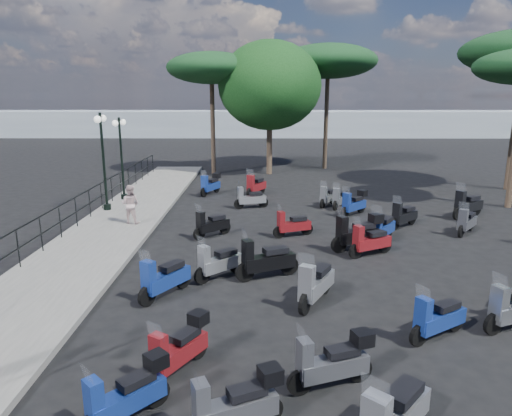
{
  "coord_description": "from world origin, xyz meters",
  "views": [
    {
      "loc": [
        -1.13,
        -12.54,
        4.79
      ],
      "look_at": [
        -1.23,
        2.06,
        1.2
      ],
      "focal_mm": 32.0,
      "sensor_mm": 36.0,
      "label": 1
    }
  ],
  "objects_px": {
    "scooter_28": "(466,222)",
    "pine_2": "(211,68)",
    "scooter_4": "(250,199)",
    "scooter_14": "(370,242)",
    "scooter_8": "(315,284)",
    "scooter_2": "(164,279)",
    "scooter_1": "(126,395)",
    "scooter_15": "(358,233)",
    "scooter_11": "(256,186)",
    "broadleaf_tree": "(270,86)",
    "lamp_post_1": "(103,155)",
    "scooter_0": "(235,405)",
    "scooter_22": "(404,216)",
    "scooter_6": "(332,363)",
    "scooter_17": "(340,199)",
    "scooter_21": "(382,229)",
    "scooter_7": "(179,349)",
    "scooter_9": "(266,261)",
    "scooter_30": "(327,197)",
    "lamp_post_2": "(121,153)",
    "scooter_16": "(292,225)",
    "scooter_13": "(437,319)",
    "scooter_23": "(354,204)",
    "scooter_5": "(211,185)",
    "scooter_29": "(467,205)",
    "pedestrian_far": "(130,204)",
    "scooter_3": "(219,263)",
    "pine_0": "(328,62)"
  },
  "relations": [
    {
      "from": "scooter_28",
      "to": "pine_2",
      "type": "xyz_separation_m",
      "value": [
        -10.25,
        12.98,
        5.97
      ]
    },
    {
      "from": "scooter_4",
      "to": "scooter_14",
      "type": "xyz_separation_m",
      "value": [
        3.78,
        -6.11,
        0.02
      ]
    },
    {
      "from": "scooter_8",
      "to": "scooter_2",
      "type": "bearing_deg",
      "value": 23.24
    },
    {
      "from": "scooter_1",
      "to": "scooter_15",
      "type": "bearing_deg",
      "value": -78.61
    },
    {
      "from": "scooter_11",
      "to": "scooter_14",
      "type": "xyz_separation_m",
      "value": [
        3.57,
        -8.67,
        -0.04
      ]
    },
    {
      "from": "broadleaf_tree",
      "to": "lamp_post_1",
      "type": "bearing_deg",
      "value": -125.05
    },
    {
      "from": "scooter_0",
      "to": "scooter_22",
      "type": "xyz_separation_m",
      "value": [
        5.74,
        10.79,
        -0.02
      ]
    },
    {
      "from": "scooter_6",
      "to": "scooter_17",
      "type": "distance_m",
      "value": 12.97
    },
    {
      "from": "scooter_2",
      "to": "scooter_21",
      "type": "xyz_separation_m",
      "value": [
        6.41,
        4.33,
        0.0
      ]
    },
    {
      "from": "scooter_7",
      "to": "scooter_28",
      "type": "relative_size",
      "value": 1.08
    },
    {
      "from": "scooter_9",
      "to": "scooter_30",
      "type": "height_order",
      "value": "scooter_9"
    },
    {
      "from": "lamp_post_2",
      "to": "scooter_4",
      "type": "bearing_deg",
      "value": -4.81
    },
    {
      "from": "scooter_8",
      "to": "scooter_11",
      "type": "xyz_separation_m",
      "value": [
        -1.49,
        12.05,
        -0.01
      ]
    },
    {
      "from": "scooter_8",
      "to": "scooter_21",
      "type": "distance_m",
      "value": 5.45
    },
    {
      "from": "scooter_16",
      "to": "scooter_22",
      "type": "xyz_separation_m",
      "value": [
        4.24,
        1.18,
        0.03
      ]
    },
    {
      "from": "scooter_13",
      "to": "scooter_23",
      "type": "bearing_deg",
      "value": -33.47
    },
    {
      "from": "lamp_post_1",
      "to": "scooter_21",
      "type": "height_order",
      "value": "lamp_post_1"
    },
    {
      "from": "scooter_4",
      "to": "scooter_22",
      "type": "distance_m",
      "value": 6.5
    },
    {
      "from": "scooter_15",
      "to": "scooter_23",
      "type": "height_order",
      "value": "scooter_15"
    },
    {
      "from": "scooter_5",
      "to": "scooter_30",
      "type": "relative_size",
      "value": 1.14
    },
    {
      "from": "scooter_0",
      "to": "scooter_7",
      "type": "xyz_separation_m",
      "value": [
        -1.07,
        1.52,
        -0.01
      ]
    },
    {
      "from": "scooter_0",
      "to": "pine_2",
      "type": "xyz_separation_m",
      "value": [
        -2.54,
        22.93,
        5.94
      ]
    },
    {
      "from": "scooter_28",
      "to": "pine_2",
      "type": "height_order",
      "value": "pine_2"
    },
    {
      "from": "scooter_17",
      "to": "scooter_22",
      "type": "distance_m",
      "value": 3.57
    },
    {
      "from": "scooter_13",
      "to": "scooter_21",
      "type": "bearing_deg",
      "value": -36.39
    },
    {
      "from": "lamp_post_1",
      "to": "scooter_0",
      "type": "height_order",
      "value": "lamp_post_1"
    },
    {
      "from": "scooter_29",
      "to": "scooter_1",
      "type": "bearing_deg",
      "value": 104.46
    },
    {
      "from": "scooter_6",
      "to": "scooter_17",
      "type": "xyz_separation_m",
      "value": [
        2.34,
        12.76,
        -0.05
      ]
    },
    {
      "from": "scooter_0",
      "to": "pedestrian_far",
      "type": "bearing_deg",
      "value": -1.51
    },
    {
      "from": "scooter_8",
      "to": "pedestrian_far",
      "type": "bearing_deg",
      "value": -18.02
    },
    {
      "from": "scooter_1",
      "to": "scooter_17",
      "type": "bearing_deg",
      "value": -68.03
    },
    {
      "from": "scooter_1",
      "to": "scooter_7",
      "type": "height_order",
      "value": "scooter_7"
    },
    {
      "from": "scooter_2",
      "to": "broadleaf_tree",
      "type": "bearing_deg",
      "value": -66.13
    },
    {
      "from": "scooter_15",
      "to": "pedestrian_far",
      "type": "bearing_deg",
      "value": 49.08
    },
    {
      "from": "scooter_11",
      "to": "scooter_28",
      "type": "relative_size",
      "value": 1.28
    },
    {
      "from": "scooter_11",
      "to": "scooter_16",
      "type": "relative_size",
      "value": 1.13
    },
    {
      "from": "scooter_9",
      "to": "scooter_17",
      "type": "distance_m",
      "value": 8.69
    },
    {
      "from": "scooter_5",
      "to": "scooter_9",
      "type": "bearing_deg",
      "value": 130.0
    },
    {
      "from": "lamp_post_2",
      "to": "scooter_0",
      "type": "distance_m",
      "value": 16.16
    },
    {
      "from": "lamp_post_2",
      "to": "scooter_30",
      "type": "distance_m",
      "value": 9.52
    },
    {
      "from": "scooter_17",
      "to": "scooter_28",
      "type": "height_order",
      "value": "scooter_28"
    },
    {
      "from": "scooter_3",
      "to": "scooter_15",
      "type": "height_order",
      "value": "scooter_15"
    },
    {
      "from": "scooter_5",
      "to": "scooter_11",
      "type": "relative_size",
      "value": 0.94
    },
    {
      "from": "scooter_13",
      "to": "scooter_29",
      "type": "height_order",
      "value": "scooter_29"
    },
    {
      "from": "scooter_5",
      "to": "scooter_28",
      "type": "xyz_separation_m",
      "value": [
        9.79,
        -6.65,
        -0.06
      ]
    },
    {
      "from": "scooter_22",
      "to": "lamp_post_1",
      "type": "bearing_deg",
      "value": 38.5
    },
    {
      "from": "scooter_23",
      "to": "pine_0",
      "type": "bearing_deg",
      "value": -46.73
    },
    {
      "from": "scooter_16",
      "to": "scooter_13",
      "type": "bearing_deg",
      "value": 177.97
    },
    {
      "from": "pedestrian_far",
      "to": "scooter_23",
      "type": "height_order",
      "value": "pedestrian_far"
    },
    {
      "from": "scooter_1",
      "to": "scooter_22",
      "type": "relative_size",
      "value": 0.94
    }
  ]
}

